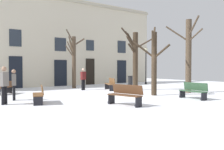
% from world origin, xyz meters
% --- Properties ---
extents(ground_plane, '(36.48, 36.48, 0.00)m').
position_xyz_m(ground_plane, '(0.00, 0.00, 0.00)').
color(ground_plane, white).
extents(building_facade, '(22.80, 0.60, 8.18)m').
position_xyz_m(building_facade, '(0.01, 10.09, 4.13)').
color(building_facade, beige).
rests_on(building_facade, ground).
extents(tree_foreground, '(2.71, 1.57, 4.59)m').
position_xyz_m(tree_foreground, '(2.72, 2.63, 2.41)').
color(tree_foreground, '#382B1E').
rests_on(tree_foreground, ground).
extents(tree_right_of_center, '(1.87, 2.00, 4.36)m').
position_xyz_m(tree_right_of_center, '(1.07, -0.82, 2.13)').
color(tree_right_of_center, '#382B1E').
rests_on(tree_right_of_center, ground).
extents(tree_center, '(1.74, 1.53, 4.79)m').
position_xyz_m(tree_center, '(-0.04, 7.06, 2.36)').
color(tree_center, '#4C3D2D').
rests_on(tree_center, ground).
extents(tree_near_facade, '(1.68, 2.44, 5.02)m').
position_xyz_m(tree_near_facade, '(4.14, -1.13, 2.61)').
color(tree_near_facade, '#4C3D2D').
rests_on(tree_near_facade, ground).
extents(streetlamp, '(0.30, 0.30, 3.72)m').
position_xyz_m(streetlamp, '(8.28, 6.95, 2.28)').
color(streetlamp, black).
rests_on(streetlamp, ground).
extents(litter_bin, '(0.44, 0.44, 0.92)m').
position_xyz_m(litter_bin, '(5.21, 5.91, 0.46)').
color(litter_bin, black).
rests_on(litter_bin, ground).
extents(bench_by_litter_bin, '(0.76, 1.81, 0.95)m').
position_xyz_m(bench_by_litter_bin, '(-3.07, -2.93, 0.49)').
color(bench_by_litter_bin, '#51331E').
rests_on(bench_by_litter_bin, ground).
extents(bench_facing_shops, '(0.69, 1.72, 0.90)m').
position_xyz_m(bench_facing_shops, '(1.42, -3.43, 0.45)').
color(bench_facing_shops, '#2D4C33').
rests_on(bench_facing_shops, ground).
extents(bench_near_lamp, '(1.04, 1.72, 0.87)m').
position_xyz_m(bench_near_lamp, '(-5.91, 0.14, 0.44)').
color(bench_near_lamp, brown).
rests_on(bench_near_lamp, ground).
extents(bench_back_to_back_left, '(1.17, 1.85, 0.91)m').
position_xyz_m(bench_back_to_back_left, '(1.20, 3.73, 0.48)').
color(bench_back_to_back_left, brown).
rests_on(bench_back_to_back_left, ground).
extents(bench_back_to_back_right, '(1.50, 1.55, 0.84)m').
position_xyz_m(bench_back_to_back_right, '(-5.99, 5.58, 0.43)').
color(bench_back_to_back_right, '#51331E').
rests_on(bench_back_to_back_right, ground).
extents(person_strolling, '(0.44, 0.39, 1.78)m').
position_xyz_m(person_strolling, '(-7.36, 0.70, 1.00)').
color(person_strolling, black).
rests_on(person_strolling, ground).
extents(person_crossing_plaza, '(0.41, 0.28, 1.65)m').
position_xyz_m(person_crossing_plaza, '(-0.42, 4.96, 0.91)').
color(person_crossing_plaza, black).
rests_on(person_crossing_plaza, ground).
extents(person_near_bench, '(0.32, 0.43, 1.63)m').
position_xyz_m(person_near_bench, '(-6.49, 2.04, 0.90)').
color(person_near_bench, black).
rests_on(person_near_bench, ground).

